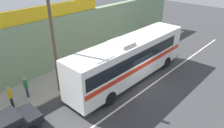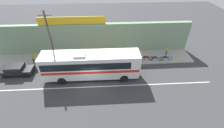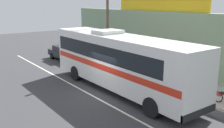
{
  "view_description": "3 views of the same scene",
  "coord_description": "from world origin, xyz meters",
  "views": [
    {
      "loc": [
        -12.45,
        -8.36,
        9.37
      ],
      "look_at": [
        -1.91,
        1.41,
        2.06
      ],
      "focal_mm": 33.83,
      "sensor_mm": 36.0,
      "label": 1
    },
    {
      "loc": [
        1.67,
        -14.76,
        13.84
      ],
      "look_at": [
        2.66,
        2.3,
        1.1
      ],
      "focal_mm": 25.28,
      "sensor_mm": 36.0,
      "label": 2
    },
    {
      "loc": [
        12.46,
        -8.63,
        5.61
      ],
      "look_at": [
        -1.27,
        1.47,
        1.45
      ],
      "focal_mm": 41.52,
      "sensor_mm": 36.0,
      "label": 3
    }
  ],
  "objects": [
    {
      "name": "ground_plane",
      "position": [
        0.0,
        0.0,
        0.0
      ],
      "size": [
        70.0,
        70.0,
        0.0
      ],
      "primitive_type": "plane",
      "color": "#3A3A3D"
    },
    {
      "name": "sidewalk_slab",
      "position": [
        0.0,
        5.2,
        0.07
      ],
      "size": [
        30.0,
        3.6,
        0.14
      ],
      "primitive_type": "cube",
      "color": "#A8A399",
      "rests_on": "ground_plane"
    },
    {
      "name": "storefront_facade",
      "position": [
        0.0,
        7.35,
        2.4
      ],
      "size": [
        30.0,
        0.7,
        4.8
      ],
      "primitive_type": "cube",
      "color": "gray",
      "rests_on": "ground_plane"
    },
    {
      "name": "storefront_billboard",
      "position": [
        -2.86,
        7.35,
        5.35
      ],
      "size": [
        9.7,
        0.12,
        1.1
      ],
      "primitive_type": "cube",
      "color": "gold",
      "rests_on": "storefront_facade"
    },
    {
      "name": "road_center_stripe",
      "position": [
        0.0,
        -0.8,
        0.0
      ],
      "size": [
        30.0,
        0.14,
        0.01
      ],
      "primitive_type": "cube",
      "color": "silver",
      "rests_on": "ground_plane"
    },
    {
      "name": "intercity_bus",
      "position": [
        -0.13,
        1.12,
        2.07
      ],
      "size": [
        12.12,
        2.6,
        3.78
      ],
      "color": "white",
      "rests_on": "ground_plane"
    },
    {
      "name": "parked_car",
      "position": [
        -10.13,
        2.29,
        0.74
      ],
      "size": [
        4.27,
        1.84,
        1.37
      ],
      "color": "black",
      "rests_on": "ground_plane"
    },
    {
      "name": "utility_pole",
      "position": [
        -5.19,
        3.89,
        4.2
      ],
      "size": [
        1.6,
        0.22,
        7.85
      ],
      "color": "brown",
      "rests_on": "sidewalk_slab"
    },
    {
      "name": "pedestrian_far_right",
      "position": [
        -7.28,
        4.91,
        1.09
      ],
      "size": [
        0.3,
        0.48,
        1.64
      ],
      "color": "navy",
      "rests_on": "sidewalk_slab"
    },
    {
      "name": "pedestrian_near_shop",
      "position": [
        -8.59,
        4.49,
        1.12
      ],
      "size": [
        0.3,
        0.48,
        1.68
      ],
      "color": "black",
      "rests_on": "sidewalk_slab"
    }
  ]
}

